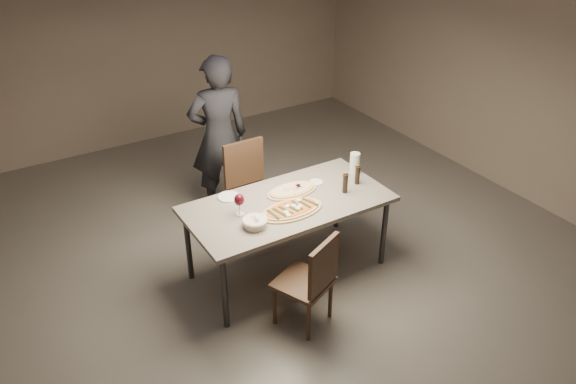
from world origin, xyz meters
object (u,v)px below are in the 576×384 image
dining_table (288,207)px  chair_near (312,278)px  pepper_mill_left (345,183)px  diner (219,136)px  bread_basket (255,222)px  ham_pizza (292,190)px  chair_far (250,184)px  zucchini_pizza (292,210)px  carafe (355,163)px

dining_table → chair_near: chair_near is taller
pepper_mill_left → diner: 1.56m
dining_table → chair_near: size_ratio=2.10×
dining_table → bread_basket: 0.48m
ham_pizza → chair_far: chair_far is taller
dining_table → zucchini_pizza: bearing=-110.1°
dining_table → pepper_mill_left: (0.52, -0.13, 0.15)m
chair_near → ham_pizza: bearing=44.3°
carafe → chair_near: carafe is taller
zucchini_pizza → ham_pizza: 0.33m
bread_basket → ham_pizza: bearing=30.0°
ham_pizza → pepper_mill_left: 0.48m
carafe → bread_basket: bearing=-165.4°
diner → chair_near: bearing=95.1°
bread_basket → diner: (0.41, 1.53, 0.07)m
chair_far → ham_pizza: bearing=96.9°
carafe → diner: bearing=125.5°
pepper_mill_left → diner: diner is taller
dining_table → ham_pizza: (0.12, 0.13, 0.07)m
chair_near → chair_far: (0.25, 1.50, 0.06)m
dining_table → zucchini_pizza: 0.17m
pepper_mill_left → chair_far: bearing=117.8°
dining_table → ham_pizza: bearing=46.8°
dining_table → bread_basket: bearing=-156.2°
ham_pizza → diner: 1.22m
zucchini_pizza → carafe: carafe is taller
bread_basket → pepper_mill_left: (0.96, 0.07, 0.05)m
dining_table → chair_far: (0.04, 0.80, -0.16)m
ham_pizza → chair_near: bearing=-91.0°
bread_basket → chair_far: size_ratio=0.22×
carafe → chair_far: (-0.79, 0.66, -0.31)m
zucchini_pizza → chair_far: chair_far is taller
chair_far → diner: (-0.06, 0.54, 0.33)m
ham_pizza → bread_basket: 0.64m
zucchini_pizza → pepper_mill_left: pepper_mill_left is taller
diner → ham_pizza: bearing=107.3°
chair_far → dining_table: bearing=87.0°
zucchini_pizza → chair_near: size_ratio=0.68×
bread_basket → carafe: carafe is taller
ham_pizza → diner: (-0.15, 1.21, 0.10)m
chair_near → diner: 2.09m
zucchini_pizza → chair_near: chair_near is taller
diner → chair_far: bearing=107.0°
dining_table → diner: (-0.02, 1.34, 0.17)m
pepper_mill_left → chair_far: size_ratio=0.21×
bread_basket → carafe: (1.26, 0.33, 0.05)m
diner → dining_table: bearing=101.4°
dining_table → diner: size_ratio=1.04×
zucchini_pizza → diner: (0.03, 1.48, 0.10)m
pepper_mill_left → diner: bearing=110.6°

